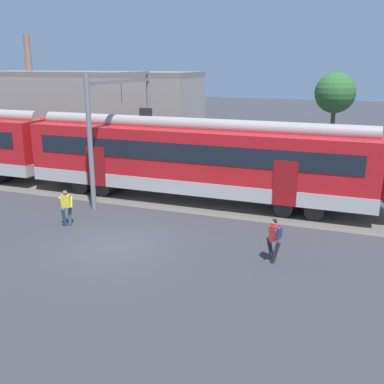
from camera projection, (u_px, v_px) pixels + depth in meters
The scene contains 8 objects.
ground_plane at pixel (117, 246), 17.75m from camera, with size 160.00×160.00×0.00m, color #38383D.
track_bed at pixel (26, 181), 27.51m from camera, with size 80.00×4.40×0.01m, color #605951.
commuter_train at pixel (57, 148), 26.04m from camera, with size 38.05×3.07×4.73m.
pedestrian_yellow at pixel (66, 204), 19.79m from camera, with size 0.53×0.71×1.67m.
pedestrian_red at pixel (274, 236), 16.08m from camera, with size 0.61×0.61×1.67m.
catenary_gantry at pixel (122, 115), 23.98m from camera, with size 0.24×6.64×6.53m.
background_building at pixel (88, 114), 34.72m from camera, with size 17.39×5.00×9.20m.
street_tree_right at pixel (335, 93), 32.16m from camera, with size 2.89×2.89×6.39m.
Camera 1 is at (8.62, -14.36, 6.95)m, focal length 42.00 mm.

